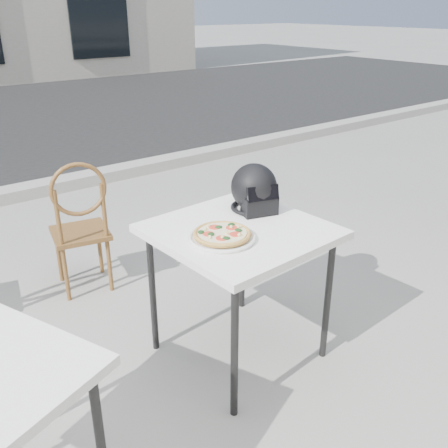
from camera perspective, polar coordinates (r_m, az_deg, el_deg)
ground at (r=2.80m, az=-9.64°, el=-15.96°), size 80.00×80.00×0.00m
cafe_table_main at (r=2.51m, az=1.83°, el=-1.85°), size 0.84×0.84×0.76m
plate at (r=2.36m, az=-0.22°, el=-1.58°), size 0.36×0.36×0.02m
pizza at (r=2.35m, az=-0.22°, el=-1.10°), size 0.28×0.28×0.03m
helmet at (r=2.67m, az=3.51°, el=3.88°), size 0.31×0.32×0.26m
cafe_chair_main at (r=3.32m, az=-16.12°, el=0.39°), size 0.42×0.42×0.92m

